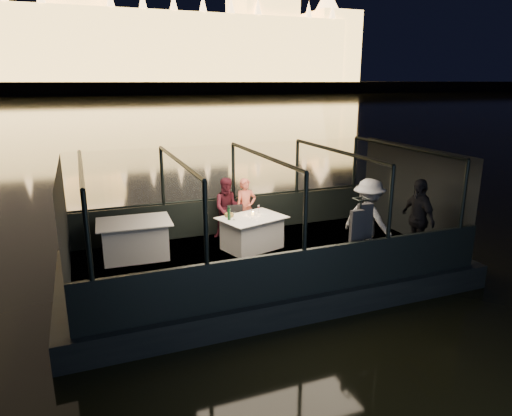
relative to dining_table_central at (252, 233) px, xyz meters
name	(u,v)px	position (x,y,z in m)	size (l,w,h in m)	color
river_water	(97,106)	(0.01, 79.36, -0.89)	(500.00, 500.00, 0.00)	black
boat_hull	(262,278)	(0.01, -0.64, -0.89)	(8.60, 4.40, 1.00)	black
boat_deck	(262,258)	(0.01, -0.64, -0.41)	(8.00, 4.00, 0.04)	black
gunwale_port	(234,215)	(0.01, 1.36, 0.06)	(8.00, 0.08, 0.90)	black
gunwale_starboard	(304,273)	(0.01, -2.64, 0.06)	(8.00, 0.08, 0.90)	black
cabin_glass_port	(233,171)	(0.01, 1.36, 1.21)	(8.00, 0.02, 1.40)	#99B2B2
cabin_glass_starboard	(305,212)	(0.01, -2.64, 1.21)	(8.00, 0.02, 1.40)	#99B2B2
cabin_roof_glass	(263,156)	(0.01, -0.64, 1.91)	(8.00, 4.00, 0.02)	#99B2B2
end_wall_fore	(64,229)	(-3.99, -0.64, 0.76)	(0.02, 4.00, 2.30)	black
end_wall_aft	(412,193)	(4.01, -0.64, 0.76)	(0.02, 4.00, 2.30)	black
canopy_ribs	(263,208)	(0.01, -0.64, 0.76)	(8.00, 4.00, 2.30)	black
embankment	(83,89)	(0.01, 209.36, 0.11)	(400.00, 140.00, 6.00)	#423D33
parliament_building	(76,8)	(0.01, 174.36, 28.11)	(220.00, 32.00, 60.00)	#F2D18C
dining_table_central	(252,233)	(0.00, 0.00, 0.00)	(1.45, 1.05, 0.77)	white
dining_table_aft	(135,241)	(-2.62, 0.41, 0.00)	(1.59, 1.15, 0.85)	white
chair_port_left	(237,224)	(-0.15, 0.61, 0.06)	(0.40, 0.40, 0.86)	black
chair_port_right	(247,219)	(0.18, 0.84, 0.06)	(0.41, 0.41, 0.88)	black
coat_stand	(359,237)	(1.32, -2.39, 0.51)	(0.47, 0.38, 1.70)	black
person_woman_coral	(246,207)	(0.18, 0.90, 0.36)	(0.54, 0.36, 1.49)	#CC5F4A
person_man_maroon	(228,209)	(-0.28, 0.94, 0.36)	(0.74, 0.57, 1.53)	#45131E
passenger_stripe	(368,224)	(2.05, -1.64, 0.47)	(1.20, 0.67, 1.85)	silver
passenger_dark	(417,220)	(3.25, -1.77, 0.47)	(1.05, 0.44, 1.78)	black
wine_bottle	(229,214)	(-0.56, 0.00, 0.53)	(0.07, 0.07, 0.33)	#14371C
bread_basket	(229,215)	(-0.47, 0.24, 0.42)	(0.20, 0.20, 0.08)	olive
amber_candle	(253,213)	(0.09, 0.18, 0.42)	(0.06, 0.06, 0.08)	#F5B23D
plate_near	(263,215)	(0.31, 0.08, 0.39)	(0.22, 0.22, 0.01)	white
plate_far	(230,215)	(-0.42, 0.36, 0.39)	(0.23, 0.23, 0.01)	silver
wine_glass_white	(234,216)	(-0.46, -0.03, 0.48)	(0.06, 0.06, 0.18)	white
wine_glass_red	(259,209)	(0.29, 0.31, 0.48)	(0.06, 0.06, 0.18)	white
wine_glass_empty	(252,214)	(-0.02, -0.04, 0.48)	(0.07, 0.07, 0.20)	white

